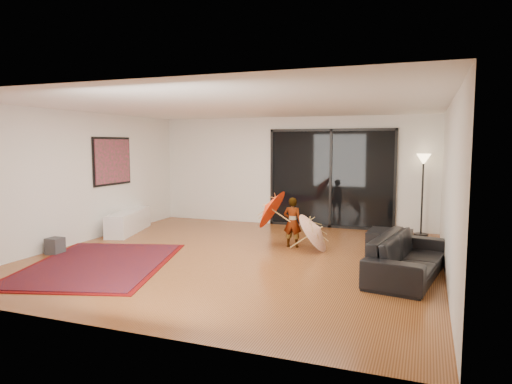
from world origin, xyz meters
The scene contains 17 objects.
floor centered at (0.00, 0.00, 0.00)m, with size 7.00×7.00×0.00m, color #975529.
ceiling centered at (0.00, 0.00, 2.70)m, with size 7.00×7.00×0.00m, color white.
wall_back centered at (0.00, 3.50, 1.35)m, with size 7.00×7.00×0.00m, color silver.
wall_front centered at (0.00, -3.50, 1.35)m, with size 7.00×7.00×0.00m, color silver.
wall_left centered at (-3.50, 0.00, 1.35)m, with size 7.00×7.00×0.00m, color silver.
wall_right centered at (3.50, 0.00, 1.35)m, with size 7.00×7.00×0.00m, color silver.
sliding_door centered at (1.00, 3.47, 1.20)m, with size 3.06×0.07×2.40m.
painting centered at (-3.46, 1.00, 1.65)m, with size 0.04×1.28×1.08m.
media_console centered at (-3.25, 1.24, 0.25)m, with size 0.45×1.79×0.50m, color white.
speaker centered at (-3.25, -1.01, 0.15)m, with size 0.26×0.26×0.30m, color #424244.
persian_rug centered at (-1.99, -1.34, 0.01)m, with size 3.02×3.62×0.02m.
sofa centered at (2.95, -0.22, 0.32)m, with size 2.18×0.85×0.64m, color black.
ottoman centered at (2.57, 1.20, 0.22)m, with size 0.76×0.76×0.43m, color black.
floor_lamp centered at (3.10, 3.25, 1.44)m, with size 0.31×0.31×1.82m.
child centered at (0.72, 1.10, 0.50)m, with size 0.36×0.24×0.99m, color #999999.
parasol_orange centered at (0.17, 1.05, 0.73)m, with size 0.59×0.87×0.89m.
parasol_white centered at (1.32, 0.95, 0.50)m, with size 0.64×0.84×0.94m.
Camera 1 is at (3.17, -7.48, 2.04)m, focal length 32.00 mm.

